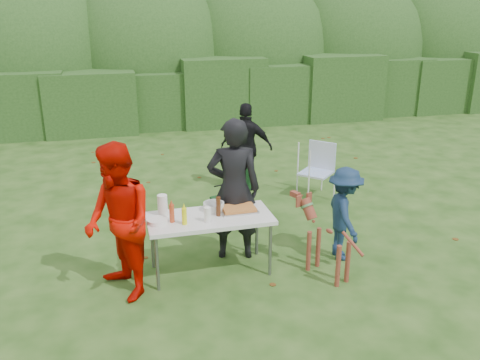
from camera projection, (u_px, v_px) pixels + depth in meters
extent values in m
plane|color=#1E4211|center=(234.00, 273.00, 6.30)|extent=(80.00, 80.00, 0.00)
cube|color=#23471C|center=(158.00, 95.00, 13.30)|extent=(22.00, 1.40, 1.70)
ellipsoid|color=#3D6628|center=(150.00, 60.00, 14.51)|extent=(20.00, 2.60, 3.20)
cube|color=silver|center=(210.00, 218.00, 6.10)|extent=(1.50, 0.70, 0.05)
cylinder|color=slate|center=(157.00, 264.00, 5.81)|extent=(0.04, 0.04, 0.69)
cylinder|color=slate|center=(270.00, 250.00, 6.14)|extent=(0.04, 0.04, 0.69)
cylinder|color=slate|center=(152.00, 243.00, 6.32)|extent=(0.04, 0.04, 0.69)
cylinder|color=slate|center=(257.00, 230.00, 6.65)|extent=(0.04, 0.04, 0.69)
imported|color=black|center=(234.00, 190.00, 6.43)|extent=(0.76, 0.58, 1.86)
imported|color=#CD0B00|center=(119.00, 223.00, 5.56)|extent=(0.95, 1.05, 1.78)
imported|color=black|center=(246.00, 147.00, 8.86)|extent=(0.98, 0.71, 1.55)
imported|color=#152B48|center=(344.00, 214.00, 6.48)|extent=(0.56, 0.85, 1.23)
cube|color=#B7B7BA|center=(239.00, 210.00, 6.25)|extent=(0.45, 0.30, 0.02)
cube|color=#C67533|center=(239.00, 208.00, 6.24)|extent=(0.40, 0.26, 0.04)
cylinder|color=#EBF113|center=(184.00, 216.00, 5.85)|extent=(0.06, 0.06, 0.20)
cylinder|color=#B7411E|center=(172.00, 213.00, 5.91)|extent=(0.06, 0.06, 0.22)
cylinder|color=#47230F|center=(218.00, 207.00, 6.08)|extent=(0.06, 0.06, 0.24)
cylinder|color=white|center=(163.00, 205.00, 6.09)|extent=(0.12, 0.12, 0.26)
cylinder|color=white|center=(208.00, 215.00, 5.92)|extent=(0.08, 0.08, 0.18)
cylinder|color=silver|center=(214.00, 206.00, 6.26)|extent=(0.26, 0.26, 0.10)
cylinder|color=white|center=(157.00, 221.00, 5.90)|extent=(0.24, 0.24, 0.05)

